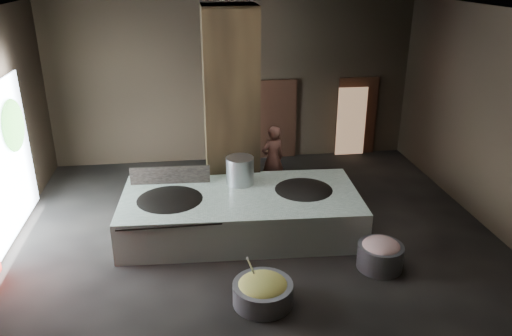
{
  "coord_description": "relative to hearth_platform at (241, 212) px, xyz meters",
  "views": [
    {
      "loc": [
        -1.21,
        -9.11,
        5.29
      ],
      "look_at": [
        0.11,
        0.63,
        1.25
      ],
      "focal_mm": 35.0,
      "sensor_mm": 36.0,
      "label": 1
    }
  ],
  "objects": [
    {
      "name": "floor",
      "position": [
        0.27,
        -0.22,
        -0.48
      ],
      "size": [
        10.0,
        9.0,
        0.1
      ],
      "primitive_type": "cube",
      "color": "black",
      "rests_on": "ground"
    },
    {
      "name": "ceiling",
      "position": [
        0.27,
        -0.22,
        4.12
      ],
      "size": [
        10.0,
        9.0,
        0.1
      ],
      "primitive_type": "cube",
      "color": "black",
      "rests_on": "back_wall"
    },
    {
      "name": "back_wall",
      "position": [
        0.27,
        4.33,
        1.82
      ],
      "size": [
        10.0,
        0.1,
        4.5
      ],
      "primitive_type": "cube",
      "color": "black",
      "rests_on": "ground"
    },
    {
      "name": "front_wall",
      "position": [
        0.27,
        -4.77,
        1.82
      ],
      "size": [
        10.0,
        0.1,
        4.5
      ],
      "primitive_type": "cube",
      "color": "black",
      "rests_on": "ground"
    },
    {
      "name": "right_wall",
      "position": [
        5.32,
        -0.22,
        1.82
      ],
      "size": [
        0.1,
        9.0,
        4.5
      ],
      "primitive_type": "cube",
      "color": "black",
      "rests_on": "ground"
    },
    {
      "name": "pillar",
      "position": [
        -0.03,
        1.68,
        1.82
      ],
      "size": [
        1.2,
        1.2,
        4.5
      ],
      "primitive_type": "cube",
      "color": "black",
      "rests_on": "ground"
    },
    {
      "name": "hearth_platform",
      "position": [
        0.0,
        0.0,
        0.0
      ],
      "size": [
        5.02,
        2.59,
        0.85
      ],
      "primitive_type": "cube",
      "rotation": [
        0.0,
        0.0,
        -0.05
      ],
      "color": "silver",
      "rests_on": "ground"
    },
    {
      "name": "platform_cap",
      "position": [
        0.0,
        0.0,
        0.39
      ],
      "size": [
        4.81,
        2.31,
        0.03
      ],
      "primitive_type": "cube",
      "color": "black",
      "rests_on": "hearth_platform"
    },
    {
      "name": "wok_left",
      "position": [
        -1.45,
        -0.05,
        0.32
      ],
      "size": [
        1.55,
        1.55,
        0.43
      ],
      "primitive_type": "ellipsoid",
      "color": "black",
      "rests_on": "hearth_platform"
    },
    {
      "name": "wok_left_rim",
      "position": [
        -1.45,
        -0.05,
        0.39
      ],
      "size": [
        1.58,
        1.58,
        0.05
      ],
      "primitive_type": "cylinder",
      "color": "black",
      "rests_on": "hearth_platform"
    },
    {
      "name": "wok_right",
      "position": [
        1.35,
        0.05,
        0.32
      ],
      "size": [
        1.44,
        1.44,
        0.41
      ],
      "primitive_type": "ellipsoid",
      "color": "black",
      "rests_on": "hearth_platform"
    },
    {
      "name": "wok_right_rim",
      "position": [
        1.35,
        0.05,
        0.39
      ],
      "size": [
        1.47,
        1.47,
        0.05
      ],
      "primitive_type": "cylinder",
      "color": "black",
      "rests_on": "hearth_platform"
    },
    {
      "name": "stock_pot",
      "position": [
        0.05,
        0.55,
        0.7
      ],
      "size": [
        0.6,
        0.6,
        0.64
      ],
      "primitive_type": "cylinder",
      "color": "#A1A5A8",
      "rests_on": "hearth_platform"
    },
    {
      "name": "splash_guard",
      "position": [
        -1.45,
        0.75,
        0.6
      ],
      "size": [
        1.71,
        0.15,
        0.43
      ],
      "primitive_type": "cube",
      "rotation": [
        0.0,
        0.0,
        -0.05
      ],
      "color": "black",
      "rests_on": "hearth_platform"
    },
    {
      "name": "cook",
      "position": [
        0.99,
        1.89,
        0.42
      ],
      "size": [
        0.72,
        0.6,
        1.69
      ],
      "primitive_type": "imported",
      "rotation": [
        0.0,
        0.0,
        3.52
      ],
      "color": "#965A4C",
      "rests_on": "ground"
    },
    {
      "name": "veg_basin",
      "position": [
        0.1,
        -2.49,
        -0.24
      ],
      "size": [
        1.18,
        1.18,
        0.37
      ],
      "primitive_type": "cylinder",
      "rotation": [
        0.0,
        0.0,
        -0.18
      ],
      "color": "slate",
      "rests_on": "ground"
    },
    {
      "name": "veg_fill",
      "position": [
        0.1,
        -2.49,
        -0.08
      ],
      "size": [
        0.83,
        0.83,
        0.26
      ],
      "primitive_type": "ellipsoid",
      "color": "#7DA04D",
      "rests_on": "veg_basin"
    },
    {
      "name": "ladle",
      "position": [
        -0.05,
        -2.34,
        0.12
      ],
      "size": [
        0.26,
        0.35,
        0.72
      ],
      "primitive_type": "cylinder",
      "rotation": [
        0.49,
        0.0,
        -0.62
      ],
      "color": "#A1A5A8",
      "rests_on": "veg_basin"
    },
    {
      "name": "meat_basin",
      "position": [
        2.42,
        -1.74,
        -0.19
      ],
      "size": [
        1.04,
        1.04,
        0.47
      ],
      "primitive_type": "cylinder",
      "rotation": [
        0.0,
        0.0,
        -0.26
      ],
      "color": "slate",
      "rests_on": "ground"
    },
    {
      "name": "meat_fill",
      "position": [
        2.42,
        -1.74,
        0.02
      ],
      "size": [
        0.7,
        0.7,
        0.27
      ],
      "primitive_type": "ellipsoid",
      "color": "#B76D6D",
      "rests_on": "meat_basin"
    },
    {
      "name": "doorway_near",
      "position": [
        1.47,
        4.23,
        0.67
      ],
      "size": [
        1.18,
        0.08,
        2.38
      ],
      "primitive_type": "cube",
      "color": "black",
      "rests_on": "ground"
    },
    {
      "name": "doorway_near_glow",
      "position": [
        1.57,
        4.37,
        0.62
      ],
      "size": [
        0.8,
        0.04,
        1.89
      ],
      "primitive_type": "cube",
      "color": "#8C6647",
      "rests_on": "ground"
    },
    {
      "name": "doorway_far",
      "position": [
        3.87,
        4.23,
        0.67
      ],
      "size": [
        1.18,
        0.08,
        2.38
      ],
      "primitive_type": "cube",
      "color": "black",
      "rests_on": "ground"
    },
    {
      "name": "doorway_far_glow",
      "position": [
        3.65,
        4.03,
        0.62
      ],
      "size": [
        0.85,
        0.04,
        2.0
      ],
      "primitive_type": "cube",
      "color": "#8C6647",
      "rests_on": "ground"
    },
    {
      "name": "tree_silhouette",
      "position": [
        -4.58,
        1.08,
        1.77
      ],
      "size": [
        0.28,
        1.1,
        1.1
      ],
      "primitive_type": "ellipsoid",
      "color": "#194714",
      "rests_on": "left_opening"
    }
  ]
}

